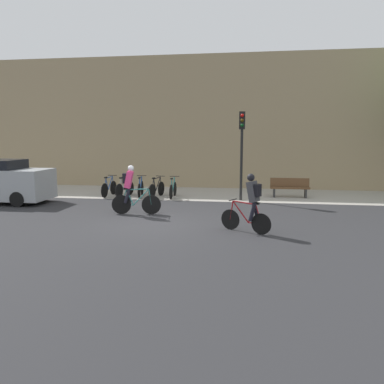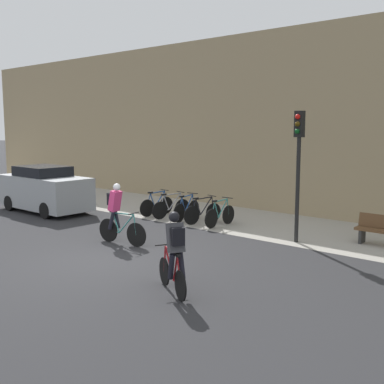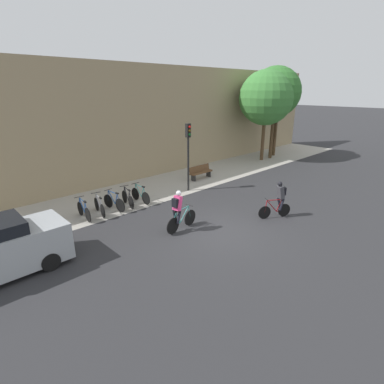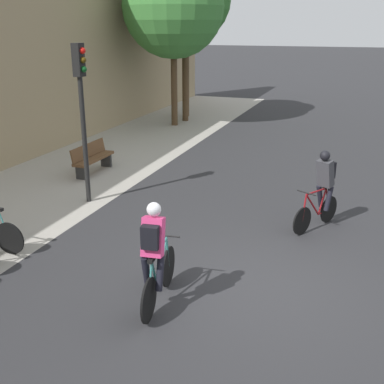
{
  "view_description": "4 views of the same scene",
  "coord_description": "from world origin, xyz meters",
  "px_view_note": "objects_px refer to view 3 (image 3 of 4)",
  "views": [
    {
      "loc": [
        2.97,
        -11.6,
        2.79
      ],
      "look_at": [
        1.05,
        1.51,
        0.85
      ],
      "focal_mm": 35.0,
      "sensor_mm": 36.0,
      "label": 1
    },
    {
      "loc": [
        9.64,
        -7.65,
        3.47
      ],
      "look_at": [
        0.55,
        2.77,
        1.55
      ],
      "focal_mm": 45.0,
      "sensor_mm": 36.0,
      "label": 2
    },
    {
      "loc": [
        -8.68,
        -7.31,
        5.71
      ],
      "look_at": [
        -0.07,
        1.75,
        1.38
      ],
      "focal_mm": 28.0,
      "sensor_mm": 36.0,
      "label": 3
    },
    {
      "loc": [
        -7.25,
        -1.42,
        4.29
      ],
      "look_at": [
        1.17,
        1.64,
        1.17
      ],
      "focal_mm": 45.0,
      "sensor_mm": 36.0,
      "label": 4
    }
  ],
  "objects_px": {
    "cyclist_pink": "(179,210)",
    "parked_bike_0": "(84,211)",
    "parked_bike_3": "(128,198)",
    "bench": "(201,172)",
    "parked_bike_1": "(99,206)",
    "parked_bike_2": "(114,202)",
    "traffic_light_pole": "(188,145)",
    "parked_bike_4": "(140,195)",
    "cyclist_grey": "(279,198)"
  },
  "relations": [
    {
      "from": "traffic_light_pole",
      "to": "bench",
      "type": "xyz_separation_m",
      "value": [
        2.26,
        1.24,
        -2.21
      ]
    },
    {
      "from": "cyclist_grey",
      "to": "parked_bike_4",
      "type": "relative_size",
      "value": 1.07
    },
    {
      "from": "parked_bike_0",
      "to": "bench",
      "type": "xyz_separation_m",
      "value": [
        8.52,
        0.89,
        0.07
      ]
    },
    {
      "from": "cyclist_pink",
      "to": "parked_bike_4",
      "type": "relative_size",
      "value": 1.1
    },
    {
      "from": "parked_bike_3",
      "to": "bench",
      "type": "height_order",
      "value": "parked_bike_3"
    },
    {
      "from": "cyclist_grey",
      "to": "parked_bike_4",
      "type": "bearing_deg",
      "value": 120.18
    },
    {
      "from": "parked_bike_3",
      "to": "cyclist_pink",
      "type": "bearing_deg",
      "value": -89.74
    },
    {
      "from": "parked_bike_0",
      "to": "cyclist_grey",
      "type": "bearing_deg",
      "value": -42.38
    },
    {
      "from": "traffic_light_pole",
      "to": "parked_bike_1",
      "type": "bearing_deg",
      "value": 176.43
    },
    {
      "from": "parked_bike_0",
      "to": "traffic_light_pole",
      "type": "height_order",
      "value": "traffic_light_pole"
    },
    {
      "from": "traffic_light_pole",
      "to": "bench",
      "type": "relative_size",
      "value": 2.17
    },
    {
      "from": "parked_bike_0",
      "to": "parked_bike_2",
      "type": "xyz_separation_m",
      "value": [
        1.56,
        0.0,
        0.01
      ]
    },
    {
      "from": "cyclist_grey",
      "to": "parked_bike_2",
      "type": "xyz_separation_m",
      "value": [
        -5.08,
        6.06,
        -0.54
      ]
    },
    {
      "from": "parked_bike_2",
      "to": "parked_bike_3",
      "type": "height_order",
      "value": "parked_bike_2"
    },
    {
      "from": "parked_bike_4",
      "to": "bench",
      "type": "distance_m",
      "value": 5.47
    },
    {
      "from": "bench",
      "to": "parked_bike_2",
      "type": "bearing_deg",
      "value": -172.68
    },
    {
      "from": "parked_bike_4",
      "to": "parked_bike_2",
      "type": "bearing_deg",
      "value": 179.98
    },
    {
      "from": "bench",
      "to": "parked_bike_3",
      "type": "bearing_deg",
      "value": -171.77
    },
    {
      "from": "cyclist_pink",
      "to": "parked_bike_4",
      "type": "xyz_separation_m",
      "value": [
        0.76,
        3.96,
        -0.55
      ]
    },
    {
      "from": "parked_bike_3",
      "to": "bench",
      "type": "bearing_deg",
      "value": 8.23
    },
    {
      "from": "cyclist_pink",
      "to": "traffic_light_pole",
      "type": "xyz_separation_m",
      "value": [
        3.91,
        3.62,
        1.74
      ]
    },
    {
      "from": "parked_bike_4",
      "to": "bench",
      "type": "xyz_separation_m",
      "value": [
        5.4,
        0.89,
        0.08
      ]
    },
    {
      "from": "parked_bike_2",
      "to": "parked_bike_4",
      "type": "relative_size",
      "value": 1.0
    },
    {
      "from": "traffic_light_pole",
      "to": "parked_bike_3",
      "type": "bearing_deg",
      "value": 175.01
    },
    {
      "from": "parked_bike_1",
      "to": "parked_bike_2",
      "type": "height_order",
      "value": "parked_bike_2"
    },
    {
      "from": "parked_bike_1",
      "to": "parked_bike_3",
      "type": "bearing_deg",
      "value": 0.03
    },
    {
      "from": "parked_bike_3",
      "to": "bench",
      "type": "relative_size",
      "value": 0.91
    },
    {
      "from": "parked_bike_1",
      "to": "bench",
      "type": "distance_m",
      "value": 7.79
    },
    {
      "from": "parked_bike_4",
      "to": "parked_bike_3",
      "type": "bearing_deg",
      "value": 179.99
    },
    {
      "from": "cyclist_grey",
      "to": "parked_bike_4",
      "type": "height_order",
      "value": "cyclist_grey"
    },
    {
      "from": "parked_bike_0",
      "to": "parked_bike_2",
      "type": "relative_size",
      "value": 1.0
    },
    {
      "from": "parked_bike_1",
      "to": "parked_bike_0",
      "type": "bearing_deg",
      "value": 179.94
    },
    {
      "from": "parked_bike_4",
      "to": "parked_bike_0",
      "type": "bearing_deg",
      "value": 180.0
    },
    {
      "from": "parked_bike_1",
      "to": "parked_bike_4",
      "type": "bearing_deg",
      "value": 0.02
    },
    {
      "from": "parked_bike_2",
      "to": "traffic_light_pole",
      "type": "distance_m",
      "value": 5.24
    },
    {
      "from": "cyclist_grey",
      "to": "traffic_light_pole",
      "type": "distance_m",
      "value": 5.99
    },
    {
      "from": "parked_bike_1",
      "to": "parked_bike_2",
      "type": "distance_m",
      "value": 0.78
    },
    {
      "from": "cyclist_pink",
      "to": "traffic_light_pole",
      "type": "bearing_deg",
      "value": 42.8
    },
    {
      "from": "parked_bike_2",
      "to": "parked_bike_4",
      "type": "xyz_separation_m",
      "value": [
        1.56,
        -0.0,
        -0.01
      ]
    },
    {
      "from": "cyclist_pink",
      "to": "parked_bike_2",
      "type": "height_order",
      "value": "cyclist_pink"
    },
    {
      "from": "cyclist_pink",
      "to": "parked_bike_0",
      "type": "relative_size",
      "value": 1.09
    },
    {
      "from": "parked_bike_2",
      "to": "bench",
      "type": "relative_size",
      "value": 0.91
    },
    {
      "from": "cyclist_grey",
      "to": "traffic_light_pole",
      "type": "height_order",
      "value": "traffic_light_pole"
    },
    {
      "from": "bench",
      "to": "parked_bike_4",
      "type": "bearing_deg",
      "value": -170.6
    },
    {
      "from": "parked_bike_0",
      "to": "parked_bike_1",
      "type": "height_order",
      "value": "parked_bike_0"
    },
    {
      "from": "parked_bike_4",
      "to": "bench",
      "type": "bearing_deg",
      "value": 9.4
    },
    {
      "from": "parked_bike_3",
      "to": "bench",
      "type": "xyz_separation_m",
      "value": [
        6.18,
        0.89,
        0.07
      ]
    },
    {
      "from": "parked_bike_3",
      "to": "traffic_light_pole",
      "type": "relative_size",
      "value": 0.42
    },
    {
      "from": "cyclist_pink",
      "to": "bench",
      "type": "height_order",
      "value": "cyclist_pink"
    },
    {
      "from": "parked_bike_0",
      "to": "traffic_light_pole",
      "type": "relative_size",
      "value": 0.42
    }
  ]
}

